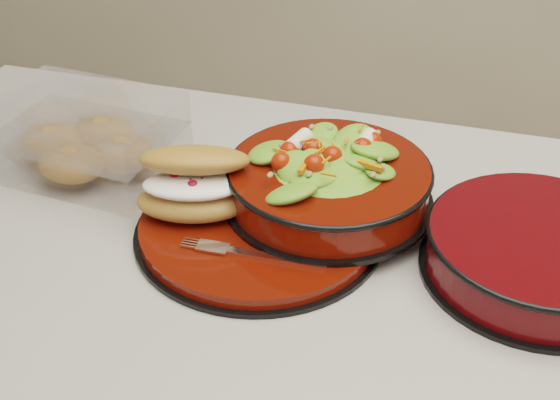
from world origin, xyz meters
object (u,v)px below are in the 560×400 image
(dinner_plate, at_px, (259,228))
(salad_bowl, at_px, (329,175))
(extra_bowl, at_px, (540,251))
(croissant, at_px, (194,184))
(pastry_box, at_px, (86,139))
(fork, at_px, (256,255))

(dinner_plate, xyz_separation_m, salad_bowl, (0.07, 0.06, 0.05))
(salad_bowl, relative_size, extra_bowl, 0.98)
(dinner_plate, xyz_separation_m, croissant, (-0.08, -0.00, 0.05))
(salad_bowl, height_order, croissant, salad_bowl)
(croissant, xyz_separation_m, extra_bowl, (0.39, 0.02, -0.03))
(croissant, bearing_deg, dinner_plate, -13.64)
(dinner_plate, bearing_deg, salad_bowl, 42.42)
(pastry_box, bearing_deg, salad_bowl, 1.73)
(fork, height_order, extra_bowl, extra_bowl)
(salad_bowl, xyz_separation_m, fork, (-0.05, -0.12, -0.04))
(salad_bowl, xyz_separation_m, extra_bowl, (0.25, -0.04, -0.03))
(fork, bearing_deg, croissant, 55.81)
(dinner_plate, xyz_separation_m, pastry_box, (-0.26, 0.08, 0.03))
(pastry_box, bearing_deg, extra_bowl, -0.89)
(fork, relative_size, pastry_box, 0.61)
(croissant, relative_size, pastry_box, 0.61)
(croissant, height_order, fork, croissant)
(extra_bowl, bearing_deg, pastry_box, 173.87)
(pastry_box, bearing_deg, fork, -22.11)
(dinner_plate, bearing_deg, pastry_box, 162.77)
(dinner_plate, bearing_deg, extra_bowl, 3.65)
(fork, bearing_deg, dinner_plate, 13.77)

